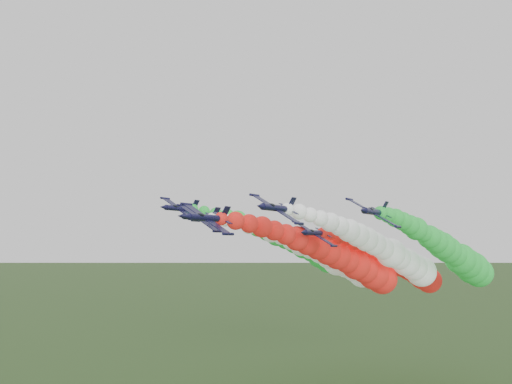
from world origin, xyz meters
TOP-DOWN VIEW (x-y plane):
  - jet_lead at (0.19, 39.59)m, footprint 14.86×76.48m
  - jet_inner_left at (-8.28, 49.31)m, footprint 14.87×76.49m
  - jet_inner_right at (8.39, 48.34)m, footprint 14.86×76.48m
  - jet_outer_left at (-19.46, 55.85)m, footprint 14.47×76.09m
  - jet_outer_right at (20.80, 60.38)m, footprint 14.84×76.45m
  - jet_trail at (5.32, 68.40)m, footprint 14.72×76.34m

SIDE VIEW (x-z plane):
  - jet_trail at x=5.32m, z-range 23.48..43.34m
  - jet_lead at x=0.19m, z-range 25.38..45.38m
  - jet_inner_left at x=-8.28m, z-range 25.86..45.87m
  - jet_outer_right at x=20.80m, z-range 26.45..46.42m
  - jet_inner_right at x=8.39m, z-range 26.94..46.94m
  - jet_outer_left at x=-19.46m, z-range 28.70..48.31m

